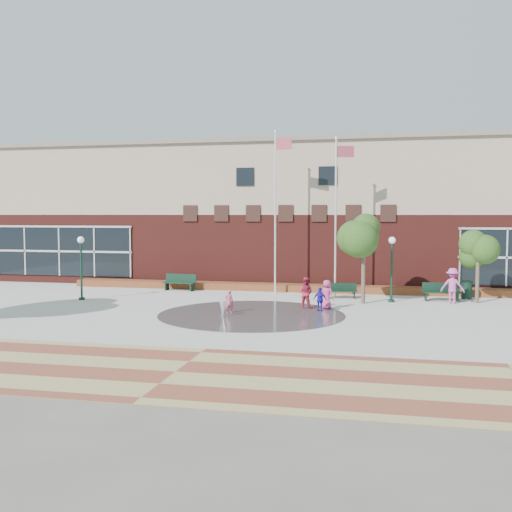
% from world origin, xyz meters
% --- Properties ---
extents(ground, '(120.00, 120.00, 0.00)m').
position_xyz_m(ground, '(0.00, 0.00, 0.00)').
color(ground, '#666056').
rests_on(ground, ground).
extents(plaza_concrete, '(46.00, 18.00, 0.01)m').
position_xyz_m(plaza_concrete, '(0.00, 4.00, 0.00)').
color(plaza_concrete, '#A8A8A0').
rests_on(plaza_concrete, ground).
extents(paver_band, '(46.00, 6.00, 0.01)m').
position_xyz_m(paver_band, '(0.00, -7.00, 0.00)').
color(paver_band, brown).
rests_on(paver_band, ground).
extents(splash_pad, '(8.40, 8.40, 0.01)m').
position_xyz_m(splash_pad, '(0.00, 3.00, 0.00)').
color(splash_pad, '#383A3D').
rests_on(splash_pad, ground).
extents(library_building, '(44.40, 10.40, 9.20)m').
position_xyz_m(library_building, '(0.00, 17.48, 4.64)').
color(library_building, '#581E1A').
rests_on(library_building, ground).
extents(flower_bed, '(26.00, 1.20, 0.40)m').
position_xyz_m(flower_bed, '(0.00, 11.60, 0.00)').
color(flower_bed, '#AA101E').
rests_on(flower_bed, ground).
extents(flagpole_left, '(1.05, 0.38, 9.23)m').
position_xyz_m(flagpole_left, '(-0.18, 10.20, 5.14)').
color(flagpole_left, white).
rests_on(flagpole_left, ground).
extents(flagpole_right, '(1.02, 0.43, 8.71)m').
position_xyz_m(flagpole_right, '(3.25, 9.70, 4.87)').
color(flagpole_right, white).
rests_on(flagpole_right, ground).
extents(lamp_left, '(0.36, 0.36, 3.37)m').
position_xyz_m(lamp_left, '(-9.79, 5.69, 2.09)').
color(lamp_left, '#132E21').
rests_on(lamp_left, ground).
extents(lamp_right, '(0.36, 0.36, 3.38)m').
position_xyz_m(lamp_right, '(6.20, 8.33, 2.10)').
color(lamp_right, '#132E21').
rests_on(lamp_right, ground).
extents(bench_left, '(2.01, 0.75, 0.99)m').
position_xyz_m(bench_left, '(-6.03, 10.45, 0.32)').
color(bench_left, '#132E21').
rests_on(bench_left, ground).
extents(bench_mid, '(1.69, 0.69, 0.83)m').
position_xyz_m(bench_mid, '(3.60, 9.16, 0.27)').
color(bench_mid, '#132E21').
rests_on(bench_mid, ground).
extents(bench_right, '(1.95, 0.69, 0.96)m').
position_xyz_m(bench_right, '(8.76, 9.25, 0.31)').
color(bench_right, '#132E21').
rests_on(bench_right, ground).
extents(trash_can, '(0.60, 0.60, 0.99)m').
position_xyz_m(trash_can, '(10.14, 10.31, 0.50)').
color(trash_can, '#132E21').
rests_on(trash_can, ground).
extents(tree_mid, '(2.88, 2.88, 4.86)m').
position_xyz_m(tree_mid, '(4.80, 7.51, 3.54)').
color(tree_mid, '#483A2E').
rests_on(tree_mid, ground).
extents(tree_small_right, '(2.09, 2.09, 3.58)m').
position_xyz_m(tree_small_right, '(10.47, 8.92, 2.61)').
color(tree_small_right, '#483A2E').
rests_on(tree_small_right, ground).
extents(water_jet_a, '(0.39, 0.39, 0.75)m').
position_xyz_m(water_jet_a, '(-1.12, 2.27, 0.00)').
color(water_jet_a, white).
rests_on(water_jet_a, ground).
extents(water_jet_b, '(0.20, 0.20, 0.44)m').
position_xyz_m(water_jet_b, '(-1.70, 4.22, 0.00)').
color(water_jet_b, white).
rests_on(water_jet_b, ground).
extents(child_splash, '(0.46, 0.39, 1.09)m').
position_xyz_m(child_splash, '(-1.09, 3.20, 0.54)').
color(child_splash, '#C4516C').
rests_on(child_splash, ground).
extents(adult_red, '(0.85, 0.72, 1.54)m').
position_xyz_m(adult_red, '(2.15, 5.26, 0.77)').
color(adult_red, '#AA213B').
rests_on(adult_red, ground).
extents(adult_pink, '(0.82, 0.73, 1.40)m').
position_xyz_m(adult_pink, '(3.16, 5.40, 0.70)').
color(adult_pink, '#C73E7B').
rests_on(adult_pink, ground).
extents(child_blue, '(0.73, 0.48, 1.15)m').
position_xyz_m(child_blue, '(2.94, 4.52, 0.57)').
color(child_blue, '#2214AE').
rests_on(child_blue, ground).
extents(person_bench, '(1.29, 0.91, 1.81)m').
position_xyz_m(person_bench, '(9.22, 8.50, 0.91)').
color(person_bench, '#C44BA3').
rests_on(person_bench, ground).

